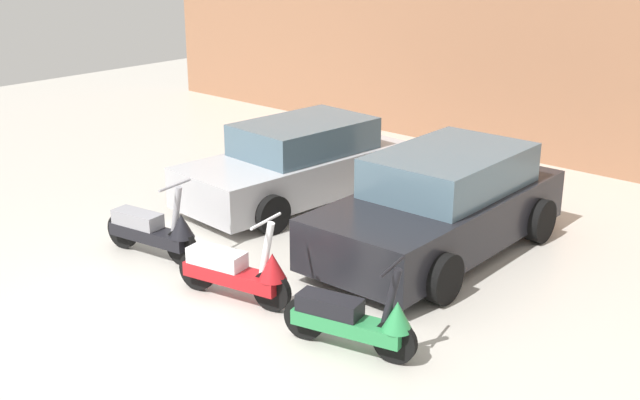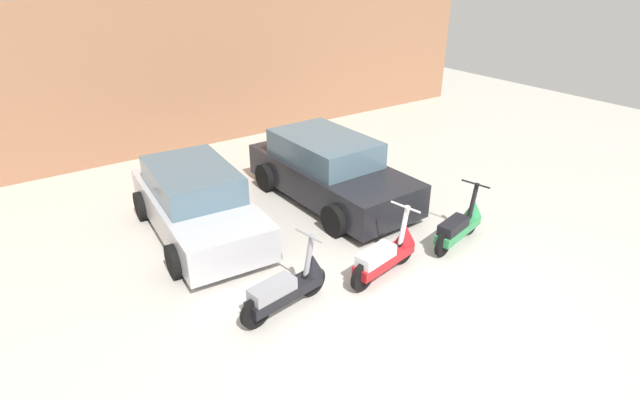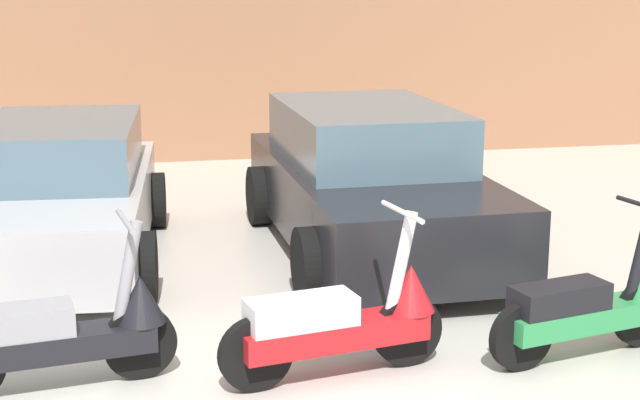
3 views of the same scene
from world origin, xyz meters
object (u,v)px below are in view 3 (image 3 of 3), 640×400
scooter_front_left (65,331)px  car_rear_left (60,196)px  scooter_front_center (593,305)px  scooter_front_right (344,320)px  car_rear_center (371,183)px

scooter_front_left → car_rear_left: size_ratio=0.40×
scooter_front_left → scooter_front_center: 3.53m
car_rear_left → scooter_front_right: bearing=36.8°
scooter_front_right → scooter_front_center: size_ratio=1.05×
car_rear_left → scooter_front_left: bearing=7.8°
scooter_front_left → scooter_front_right: scooter_front_right is taller
car_rear_center → scooter_front_center: bearing=15.3°
scooter_front_right → scooter_front_left: bearing=163.9°
scooter_front_right → car_rear_center: size_ratio=0.38×
scooter_front_center → car_rear_center: bearing=93.5°
scooter_front_center → car_rear_center: car_rear_center is taller
scooter_front_center → car_rear_left: car_rear_left is taller
scooter_front_right → scooter_front_center: (1.75, -0.01, -0.02)m
scooter_front_left → scooter_front_right: bearing=-14.0°
scooter_front_left → car_rear_center: size_ratio=0.38×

